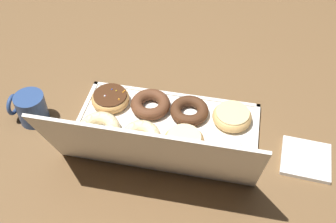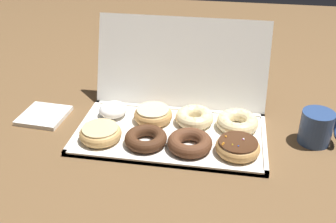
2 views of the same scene
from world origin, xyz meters
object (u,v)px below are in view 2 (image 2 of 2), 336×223
Objects in this scene: glazed_ring_donut_0 at (100,133)px; cruller_donut_7 at (237,122)px; powdered_filled_donut_4 at (113,110)px; cruller_donut_6 at (194,117)px; glazed_ring_donut_5 at (153,115)px; coffee_mug at (318,127)px; sprinkle_donut_3 at (238,147)px; napkin_stack at (44,116)px; donut_box at (171,135)px; chocolate_cake_ring_donut_1 at (146,138)px; chocolate_cake_ring_donut_2 at (190,143)px.

glazed_ring_donut_0 is 0.97× the size of cruller_donut_7.
glazed_ring_donut_0 is 1.39× the size of powdered_filled_donut_4.
glazed_ring_donut_5 is at bearing -176.75° from cruller_donut_6.
coffee_mug is at bearing 9.72° from glazed_ring_donut_0.
coffee_mug is (0.34, -0.03, 0.02)m from cruller_donut_6.
cruller_donut_6 is at bearing 3.25° from glazed_ring_donut_5.
glazed_ring_donut_5 is at bearing 153.87° from sprinkle_donut_3.
coffee_mug is (0.59, 0.10, 0.02)m from glazed_ring_donut_0.
powdered_filled_donut_4 is 0.70× the size of cruller_donut_7.
sprinkle_donut_3 is 0.40m from powdered_filled_donut_4.
coffee_mug reaches higher than napkin_stack.
glazed_ring_donut_0 reaches higher than donut_box.
chocolate_cake_ring_donut_1 is at bearing -87.82° from glazed_ring_donut_5.
donut_box is 4.58× the size of glazed_ring_donut_0.
chocolate_cake_ring_donut_1 is 0.96× the size of cruller_donut_7.
powdered_filled_donut_4 is at bearing 178.99° from cruller_donut_7.
cruller_donut_6 reaches higher than glazed_ring_donut_0.
cruller_donut_7 is (-0.00, 0.12, 0.00)m from sprinkle_donut_3.
powdered_filled_donut_4 reaches higher than donut_box.
glazed_ring_donut_0 is (-0.19, -0.06, 0.02)m from donut_box.
chocolate_cake_ring_donut_2 is (0.06, -0.06, 0.02)m from donut_box.
cruller_donut_7 is 1.12× the size of coffee_mug.
powdered_filled_donut_4 is 0.78× the size of coffee_mug.
glazed_ring_donut_0 is 0.13m from powdered_filled_donut_4.
sprinkle_donut_3 is (0.13, 0.00, 0.00)m from chocolate_cake_ring_donut_2.
glazed_ring_donut_0 is 0.37m from sprinkle_donut_3.
donut_box is at bearing -19.72° from powdered_filled_donut_4.
chocolate_cake_ring_donut_2 reaches higher than donut_box.
napkin_stack is (-0.34, 0.10, -0.02)m from chocolate_cake_ring_donut_1.
napkin_stack is at bearing 174.63° from donut_box.
coffee_mug is at bearing 12.46° from chocolate_cake_ring_donut_1.
coffee_mug reaches higher than powdered_filled_donut_4.
glazed_ring_donut_0 reaches higher than chocolate_cake_ring_donut_2.
chocolate_cake_ring_donut_2 is 0.13m from cruller_donut_6.
glazed_ring_donut_0 is at bearing -161.64° from donut_box.
chocolate_cake_ring_donut_2 is 0.91× the size of napkin_stack.
chocolate_cake_ring_donut_2 reaches higher than napkin_stack.
cruller_donut_6 is 0.34m from coffee_mug.
cruller_donut_7 is at bearing 45.51° from chocolate_cake_ring_donut_2.
glazed_ring_donut_5 and cruller_donut_6 have the same top height.
cruller_donut_7 is (0.12, 0.12, 0.00)m from chocolate_cake_ring_donut_2.
glazed_ring_donut_0 is at bearing 179.70° from sprinkle_donut_3.
sprinkle_donut_3 is 0.97× the size of cruller_donut_7.
chocolate_cake_ring_donut_2 is at bearing -44.83° from glazed_ring_donut_5.
powdered_filled_donut_4 is 0.13m from glazed_ring_donut_5.
chocolate_cake_ring_donut_1 is 1.38× the size of powdered_filled_donut_4.
donut_box is 0.40m from coffee_mug.
donut_box is at bearing -43.64° from glazed_ring_donut_5.
cruller_donut_7 is at bearing 2.25° from napkin_stack.
donut_box is 4.72× the size of cruller_donut_6.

